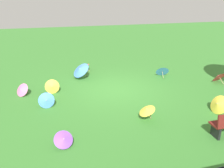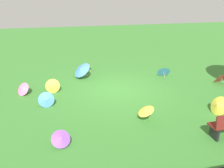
{
  "view_description": "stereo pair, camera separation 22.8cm",
  "coord_description": "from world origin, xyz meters",
  "px_view_note": "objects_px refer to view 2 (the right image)",
  "views": [
    {
      "loc": [
        2.56,
        10.26,
        4.51
      ],
      "look_at": [
        0.36,
        0.74,
        0.6
      ],
      "focal_mm": 39.23,
      "sensor_mm": 36.0,
      "label": 1
    },
    {
      "loc": [
        2.34,
        10.31,
        4.51
      ],
      "look_at": [
        0.36,
        0.74,
        0.6
      ],
      "focal_mm": 39.23,
      "sensor_mm": 36.0,
      "label": 2
    }
  ],
  "objects_px": {
    "parasol_yellow_0": "(53,86)",
    "parasol_red_0": "(86,66)",
    "parasol_blue_3": "(81,69)",
    "parasol_blue_0": "(164,71)",
    "parasol_yellow_3": "(218,105)",
    "parasol_blue_2": "(46,100)",
    "parasol_red_1": "(221,77)",
    "parasol_purple_0": "(61,139)",
    "parasol_yellow_1": "(145,110)",
    "parasol_pink_1": "(22,89)"
  },
  "relations": [
    {
      "from": "parasol_red_1",
      "to": "parasol_yellow_3",
      "type": "xyz_separation_m",
      "value": [
        2.02,
        2.82,
        0.04
      ]
    },
    {
      "from": "parasol_red_0",
      "to": "parasol_blue_0",
      "type": "height_order",
      "value": "parasol_blue_0"
    },
    {
      "from": "parasol_purple_0",
      "to": "parasol_red_1",
      "type": "bearing_deg",
      "value": -154.58
    },
    {
      "from": "parasol_blue_3",
      "to": "parasol_purple_0",
      "type": "xyz_separation_m",
      "value": [
        1.13,
        5.84,
        -0.2
      ]
    },
    {
      "from": "parasol_yellow_0",
      "to": "parasol_purple_0",
      "type": "xyz_separation_m",
      "value": [
        -0.32,
        4.24,
        -0.02
      ]
    },
    {
      "from": "parasol_pink_1",
      "to": "parasol_blue_2",
      "type": "xyz_separation_m",
      "value": [
        -1.1,
        1.41,
        0.02
      ]
    },
    {
      "from": "parasol_yellow_1",
      "to": "parasol_yellow_3",
      "type": "distance_m",
      "value": 2.82
    },
    {
      "from": "parasol_blue_0",
      "to": "parasol_yellow_1",
      "type": "relative_size",
      "value": 1.18
    },
    {
      "from": "parasol_yellow_1",
      "to": "parasol_blue_2",
      "type": "relative_size",
      "value": 1.01
    },
    {
      "from": "parasol_blue_2",
      "to": "parasol_red_1",
      "type": "bearing_deg",
      "value": -174.01
    },
    {
      "from": "parasol_red_0",
      "to": "parasol_blue_3",
      "type": "relative_size",
      "value": 0.6
    },
    {
      "from": "parasol_yellow_1",
      "to": "parasol_yellow_0",
      "type": "bearing_deg",
      "value": -44.16
    },
    {
      "from": "parasol_blue_0",
      "to": "parasol_red_0",
      "type": "bearing_deg",
      "value": -24.12
    },
    {
      "from": "parasol_yellow_1",
      "to": "parasol_purple_0",
      "type": "relative_size",
      "value": 0.97
    },
    {
      "from": "parasol_yellow_0",
      "to": "parasol_red_0",
      "type": "distance_m",
      "value": 3.28
    },
    {
      "from": "parasol_yellow_0",
      "to": "parasol_red_1",
      "type": "xyz_separation_m",
      "value": [
        -8.14,
        0.52,
        0.01
      ]
    },
    {
      "from": "parasol_blue_0",
      "to": "parasol_blue_2",
      "type": "xyz_separation_m",
      "value": [
        5.98,
        2.37,
        -0.0
      ]
    },
    {
      "from": "parasol_pink_1",
      "to": "parasol_yellow_3",
      "type": "relative_size",
      "value": 0.93
    },
    {
      "from": "parasol_blue_3",
      "to": "parasol_yellow_0",
      "type": "bearing_deg",
      "value": 47.92
    },
    {
      "from": "parasol_red_1",
      "to": "parasol_yellow_1",
      "type": "xyz_separation_m",
      "value": [
        4.84,
        2.69,
        0.07
      ]
    },
    {
      "from": "parasol_red_0",
      "to": "parasol_pink_1",
      "type": "distance_m",
      "value": 4.15
    },
    {
      "from": "parasol_yellow_1",
      "to": "parasol_purple_0",
      "type": "bearing_deg",
      "value": 19.03
    },
    {
      "from": "parasol_yellow_3",
      "to": "parasol_purple_0",
      "type": "distance_m",
      "value": 5.87
    },
    {
      "from": "parasol_blue_2",
      "to": "parasol_purple_0",
      "type": "distance_m",
      "value": 2.89
    },
    {
      "from": "parasol_blue_0",
      "to": "parasol_pink_1",
      "type": "distance_m",
      "value": 7.14
    },
    {
      "from": "parasol_blue_0",
      "to": "parasol_yellow_3",
      "type": "relative_size",
      "value": 0.91
    },
    {
      "from": "parasol_pink_1",
      "to": "parasol_purple_0",
      "type": "bearing_deg",
      "value": 111.14
    },
    {
      "from": "parasol_yellow_3",
      "to": "parasol_blue_3",
      "type": "bearing_deg",
      "value": -46.57
    },
    {
      "from": "parasol_yellow_3",
      "to": "parasol_blue_0",
      "type": "bearing_deg",
      "value": -85.15
    },
    {
      "from": "parasol_pink_1",
      "to": "parasol_purple_0",
      "type": "relative_size",
      "value": 1.17
    },
    {
      "from": "parasol_blue_2",
      "to": "parasol_yellow_3",
      "type": "relative_size",
      "value": 0.76
    },
    {
      "from": "parasol_blue_3",
      "to": "parasol_yellow_3",
      "type": "distance_m",
      "value": 6.8
    },
    {
      "from": "parasol_red_1",
      "to": "parasol_blue_0",
      "type": "distance_m",
      "value": 2.81
    },
    {
      "from": "parasol_red_1",
      "to": "parasol_blue_2",
      "type": "relative_size",
      "value": 1.35
    },
    {
      "from": "parasol_yellow_1",
      "to": "parasol_pink_1",
      "type": "height_order",
      "value": "parasol_yellow_1"
    },
    {
      "from": "parasol_yellow_0",
      "to": "parasol_red_1",
      "type": "bearing_deg",
      "value": 176.34
    },
    {
      "from": "parasol_blue_2",
      "to": "parasol_blue_3",
      "type": "bearing_deg",
      "value": -119.14
    },
    {
      "from": "parasol_red_0",
      "to": "parasol_red_1",
      "type": "bearing_deg",
      "value": 152.8
    },
    {
      "from": "parasol_red_1",
      "to": "parasol_blue_3",
      "type": "xyz_separation_m",
      "value": [
        6.7,
        -2.12,
        0.17
      ]
    },
    {
      "from": "parasol_pink_1",
      "to": "parasol_purple_0",
      "type": "distance_m",
      "value": 4.56
    },
    {
      "from": "parasol_yellow_0",
      "to": "parasol_red_0",
      "type": "relative_size",
      "value": 0.9
    },
    {
      "from": "parasol_blue_0",
      "to": "parasol_yellow_3",
      "type": "xyz_separation_m",
      "value": [
        -0.37,
        4.31,
        0.06
      ]
    },
    {
      "from": "parasol_yellow_0",
      "to": "parasol_purple_0",
      "type": "relative_size",
      "value": 0.97
    },
    {
      "from": "parasol_yellow_0",
      "to": "parasol_blue_2",
      "type": "relative_size",
      "value": 1.02
    },
    {
      "from": "parasol_blue_3",
      "to": "parasol_purple_0",
      "type": "height_order",
      "value": "parasol_blue_3"
    },
    {
      "from": "parasol_yellow_0",
      "to": "parasol_blue_3",
      "type": "distance_m",
      "value": 2.16
    },
    {
      "from": "parasol_yellow_0",
      "to": "parasol_purple_0",
      "type": "bearing_deg",
      "value": 94.28
    },
    {
      "from": "parasol_red_0",
      "to": "parasol_blue_3",
      "type": "distance_m",
      "value": 1.21
    },
    {
      "from": "parasol_red_1",
      "to": "parasol_blue_2",
      "type": "distance_m",
      "value": 8.41
    },
    {
      "from": "parasol_yellow_1",
      "to": "parasol_pink_1",
      "type": "distance_m",
      "value": 5.64
    }
  ]
}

